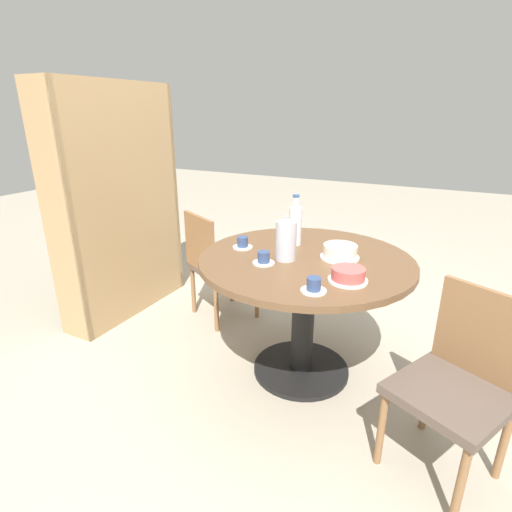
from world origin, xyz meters
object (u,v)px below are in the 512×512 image
object	(u,v)px
cup_b	(264,259)
cup_c	(243,243)
cup_a	(314,286)
bookshelf	(120,207)
cake_second	(348,275)
chair_a	(217,263)
chair_b	(459,381)
cake_main	(340,252)
coffee_pot	(286,239)
water_bottle	(295,225)

from	to	relation	value
cup_b	cup_c	bearing A→B (deg)	51.84
cup_a	cup_b	world-z (taller)	same
bookshelf	cake_second	size ratio (longest dim) A/B	9.06
chair_a	bookshelf	xyz separation A→B (m)	(-0.20, 0.72, 0.39)
chair_b	cake_main	distance (m)	0.85
chair_a	coffee_pot	world-z (taller)	coffee_pot
chair_b	cup_b	distance (m)	1.07
cake_second	cup_b	distance (m)	0.47
cup_b	cup_c	size ratio (longest dim) A/B	1.00
coffee_pot	cake_main	xyz separation A→B (m)	(0.15, -0.26, -0.08)
cake_second	chair_b	bearing A→B (deg)	-103.36
cup_b	coffee_pot	bearing A→B (deg)	-35.26
water_bottle	cup_b	distance (m)	0.39
bookshelf	cake_main	xyz separation A→B (m)	(-0.09, -1.72, -0.05)
bookshelf	water_bottle	xyz separation A→B (m)	(0.02, -1.40, 0.04)
cake_main	cake_second	xyz separation A→B (m)	(-0.30, -0.12, -0.00)
bookshelf	cake_main	distance (m)	1.72
cake_second	cup_a	size ratio (longest dim) A/B	1.60
chair_b	cup_c	xyz separation A→B (m)	(0.33, 1.23, 0.33)
cake_second	chair_a	bearing A→B (deg)	62.58
cup_b	cake_main	bearing A→B (deg)	-51.95
cup_c	cake_second	bearing A→B (deg)	-106.69
cake_main	cup_a	world-z (taller)	cake_main
coffee_pot	cake_main	distance (m)	0.31
cup_a	water_bottle	bearing A→B (deg)	29.18
bookshelf	coffee_pot	world-z (taller)	bookshelf
chair_a	water_bottle	world-z (taller)	water_bottle
coffee_pot	cake_main	world-z (taller)	coffee_pot
cake_main	cup_c	xyz separation A→B (m)	(-0.09, 0.57, -0.01)
bookshelf	cup_a	distance (m)	1.83
cake_main	coffee_pot	bearing A→B (deg)	120.53
cake_main	cup_c	world-z (taller)	cake_main
chair_a	water_bottle	distance (m)	0.83
chair_a	coffee_pot	xyz separation A→B (m)	(-0.44, -0.74, 0.42)
coffee_pot	cup_c	size ratio (longest dim) A/B	2.13
cup_c	bookshelf	bearing A→B (deg)	81.16
coffee_pot	cup_b	bearing A→B (deg)	144.74
bookshelf	cup_b	size ratio (longest dim) A/B	14.49
water_bottle	cake_main	xyz separation A→B (m)	(-0.12, -0.32, -0.09)
bookshelf	water_bottle	bearing A→B (deg)	91.01
bookshelf	cake_main	world-z (taller)	bookshelf
cup_b	cup_a	bearing A→B (deg)	-120.76
chair_a	cake_main	world-z (taller)	chair_a
water_bottle	cup_c	xyz separation A→B (m)	(-0.20, 0.25, -0.10)
cup_b	cup_c	world-z (taller)	same
chair_a	coffee_pot	distance (m)	0.96
chair_b	coffee_pot	bearing A→B (deg)	-169.58
water_bottle	cup_c	world-z (taller)	water_bottle
coffee_pot	cup_a	size ratio (longest dim) A/B	2.13
chair_b	cake_main	size ratio (longest dim) A/B	3.88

